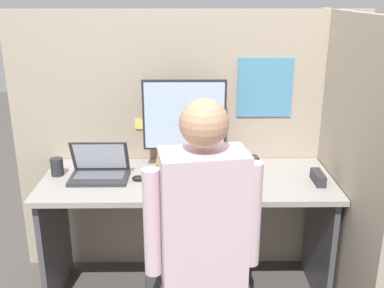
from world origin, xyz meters
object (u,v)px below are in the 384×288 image
Objects in this scene: coffee_mug at (242,162)px; pen_cup at (57,167)px; office_chair at (205,275)px; stapler at (318,178)px; person at (202,241)px; carrot_toy at (234,184)px; paper_box at (185,162)px; monitor at (184,118)px; laptop at (100,171)px.

pen_cup reaches higher than coffee_mug.
office_chair is 0.78m from coffee_mug.
office_chair is at bearing -141.05° from stapler.
person reaches higher than coffee_mug.
carrot_toy is 1.37× the size of coffee_mug.
monitor is at bearing 90.00° from paper_box.
person is at bearing -107.45° from carrot_toy.
paper_box is at bearing -90.00° from monitor.
carrot_toy is at bearing 69.84° from office_chair.
paper_box is 0.49m from laptop.
coffee_mug is (0.07, 0.25, 0.02)m from carrot_toy.
person is (-0.02, -0.15, 0.26)m from office_chair.
laptop is 3.17× the size of pen_cup.
office_chair is 11.48× the size of coffee_mug.
laptop reaches higher than coffee_mug.
pen_cup is at bearing -171.93° from monitor.
carrot_toy is 0.53m from office_chair.
paper_box is 0.24× the size of person.
laptop reaches higher than paper_box.
office_chair is 10.22× the size of pen_cup.
carrot_toy is (0.26, -0.28, -0.02)m from paper_box.
person is (-0.65, -0.65, 0.01)m from stapler.
pen_cup reaches higher than paper_box.
paper_box is 0.72m from pen_cup.
paper_box is 0.38m from carrot_toy.
stapler is 1.44m from pen_cup.
coffee_mug is at bearing 72.97° from person.
office_chair is at bearing -110.16° from carrot_toy.
stapler is 0.15× the size of office_chair.
office_chair reaches higher than stapler.
person is 13.60× the size of pen_cup.
coffee_mug is at bearing 8.41° from laptop.
laptop is 0.31× the size of office_chair.
monitor is 0.76m from pen_cup.
coffee_mug reaches higher than carrot_toy.
stapler is at bearing -3.53° from laptop.
person is at bearing -85.33° from paper_box.
stapler reaches higher than carrot_toy.
person reaches higher than pen_cup.
office_chair reaches higher than laptop.
stapler is 0.84m from office_chair.
laptop is 0.90m from person.
monitor is 0.90m from office_chair.
person reaches higher than office_chair.
coffee_mug is at bearing -5.47° from monitor.
laptop reaches higher than stapler.
office_chair is 0.30m from person.
office_chair reaches higher than carrot_toy.
monitor reaches higher than stapler.
person is at bearing -53.44° from laptop.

